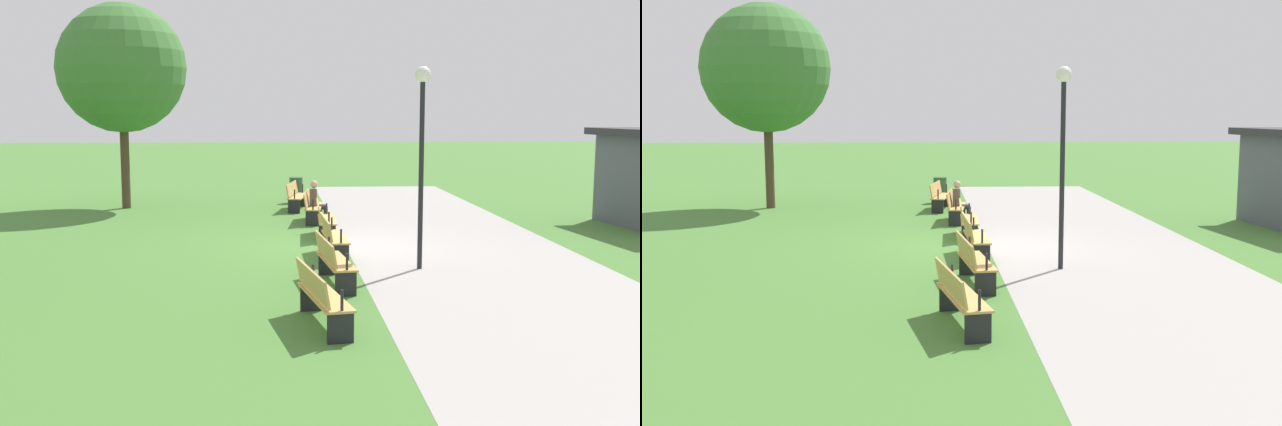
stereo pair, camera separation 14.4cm
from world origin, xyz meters
TOP-DOWN VIEW (x-y plane):
  - ground_plane at (0.00, 0.00)m, footprint 120.00×120.00m
  - path_paving at (0.00, 2.90)m, footprint 28.07×5.16m
  - bench_0 at (-6.67, -0.67)m, footprint 1.93×0.80m
  - bench_1 at (-4.02, -0.29)m, footprint 1.92×0.67m
  - bench_2 at (-1.34, -0.09)m, footprint 1.89×0.54m
  - bench_3 at (1.34, -0.09)m, footprint 1.89×0.54m
  - bench_4 at (4.02, -0.29)m, footprint 1.92×0.67m
  - bench_5 at (6.67, -0.67)m, footprint 1.93×0.80m
  - person_seated at (-4.02, -0.14)m, footprint 0.36×0.54m
  - tree_1 at (-7.45, -6.27)m, footprint 4.18×4.18m
  - lamp_post at (2.67, 1.60)m, footprint 0.32×0.32m
  - trash_bin at (-8.61, -0.61)m, footprint 0.46×0.46m

SIDE VIEW (x-z plane):
  - ground_plane at x=0.00m, z-range 0.00..0.00m
  - path_paving at x=0.00m, z-range 0.00..0.01m
  - trash_bin at x=-8.61m, z-range 0.00..0.89m
  - bench_0 at x=-6.67m, z-range 0.03..0.92m
  - bench_1 at x=-4.02m, z-range 0.03..0.92m
  - bench_2 at x=-1.34m, z-range 0.03..0.92m
  - bench_3 at x=1.34m, z-range 0.03..0.92m
  - bench_4 at x=4.02m, z-range 0.03..0.92m
  - bench_5 at x=6.67m, z-range 0.03..0.92m
  - person_seated at x=-4.02m, z-range 0.04..1.24m
  - lamp_post at x=2.67m, z-range 0.79..4.87m
  - tree_1 at x=-7.45m, z-range 1.23..7.90m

